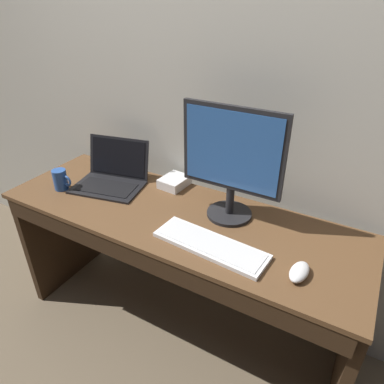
% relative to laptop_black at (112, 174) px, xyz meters
% --- Properties ---
extents(ground_plane, '(14.00, 14.00, 0.00)m').
position_rel_laptop_black_xyz_m(ground_plane, '(0.45, -0.09, -0.82)').
color(ground_plane, brown).
extents(desk, '(1.74, 0.58, 0.77)m').
position_rel_laptop_black_xyz_m(desk, '(0.45, -0.10, -0.28)').
color(desk, brown).
rests_on(desk, ground).
extents(laptop_black, '(0.40, 0.36, 0.22)m').
position_rel_laptop_black_xyz_m(laptop_black, '(0.00, 0.00, 0.00)').
color(laptop_black, black).
rests_on(laptop_black, desk).
extents(external_monitor, '(0.45, 0.21, 0.51)m').
position_rel_laptop_black_xyz_m(external_monitor, '(0.67, 0.02, 0.22)').
color(external_monitor, black).
rests_on(external_monitor, desk).
extents(wired_keyboard, '(0.49, 0.19, 0.02)m').
position_rel_laptop_black_xyz_m(wired_keyboard, '(0.70, -0.22, -0.04)').
color(wired_keyboard, white).
rests_on(wired_keyboard, desk).
extents(computer_mouse, '(0.07, 0.13, 0.04)m').
position_rel_laptop_black_xyz_m(computer_mouse, '(1.05, -0.21, -0.03)').
color(computer_mouse, white).
rests_on(computer_mouse, desk).
extents(external_drive_box, '(0.13, 0.16, 0.05)m').
position_rel_laptop_black_xyz_m(external_drive_box, '(0.30, 0.13, -0.03)').
color(external_drive_box, silver).
rests_on(external_drive_box, desk).
extents(coffee_mug, '(0.11, 0.07, 0.11)m').
position_rel_laptop_black_xyz_m(coffee_mug, '(-0.19, -0.18, 0.00)').
color(coffee_mug, '#28519E').
rests_on(coffee_mug, desk).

